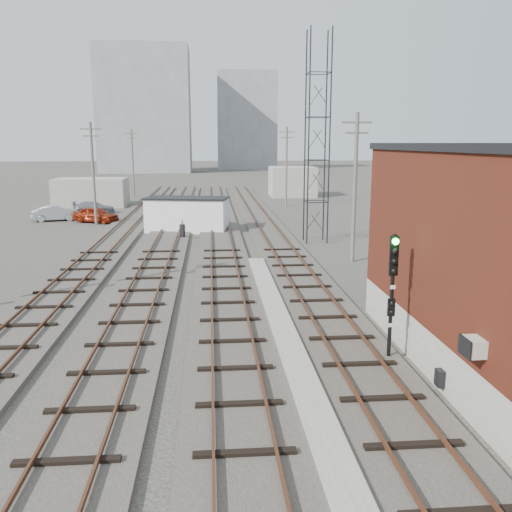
{
  "coord_description": "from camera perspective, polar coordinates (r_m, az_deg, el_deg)",
  "views": [
    {
      "loc": [
        -2.18,
        -4.23,
        7.23
      ],
      "look_at": [
        -0.19,
        19.68,
        2.2
      ],
      "focal_mm": 38.0,
      "sensor_mm": 36.0,
      "label": 1
    }
  ],
  "objects": [
    {
      "name": "car_silver",
      "position": [
        54.52,
        -20.34,
        4.23
      ],
      "size": [
        4.5,
        2.55,
        1.4
      ],
      "primitive_type": "imported",
      "rotation": [
        0.0,
        0.0,
        1.84
      ],
      "color": "#929599",
      "rests_on": "ground"
    },
    {
      "name": "utility_pole_left_c",
      "position": [
        74.99,
        -12.85,
        9.69
      ],
      "size": [
        1.8,
        0.24,
        9.0
      ],
      "color": "#595147",
      "rests_on": "ground"
    },
    {
      "name": "switch_stand",
      "position": [
        41.57,
        -7.76,
        2.62
      ],
      "size": [
        0.42,
        0.42,
        1.37
      ],
      "rotation": [
        0.0,
        0.0,
        -0.43
      ],
      "color": "black",
      "rests_on": "ground"
    },
    {
      "name": "utility_pole_left_b",
      "position": [
        50.36,
        -16.77,
        8.58
      ],
      "size": [
        1.8,
        0.24,
        9.0
      ],
      "color": "#595147",
      "rests_on": "ground"
    },
    {
      "name": "utility_pole_right_a",
      "position": [
        33.47,
        10.37,
        7.48
      ],
      "size": [
        1.8,
        0.24,
        9.0
      ],
      "color": "#595147",
      "rests_on": "ground"
    },
    {
      "name": "apartment_right",
      "position": [
        154.68,
        -1.01,
        13.98
      ],
      "size": [
        16.0,
        12.0,
        26.0
      ],
      "primitive_type": "cube",
      "color": "gray",
      "rests_on": "ground"
    },
    {
      "name": "shed_right",
      "position": [
        75.25,
        3.83,
        7.83
      ],
      "size": [
        6.0,
        6.0,
        4.0
      ],
      "primitive_type": "cube",
      "color": "gray",
      "rests_on": "ground"
    },
    {
      "name": "utility_pole_right_b",
      "position": [
        62.88,
        3.22,
        9.6
      ],
      "size": [
        1.8,
        0.24,
        9.0
      ],
      "color": "#595147",
      "rests_on": "ground"
    },
    {
      "name": "site_trailer",
      "position": [
        45.24,
        -7.28,
        4.38
      ],
      "size": [
        7.18,
        4.15,
        2.84
      ],
      "rotation": [
        0.0,
        0.0,
        -0.19
      ],
      "color": "white",
      "rests_on": "ground"
    },
    {
      "name": "apartment_left",
      "position": [
        140.35,
        -11.61,
        14.78
      ],
      "size": [
        22.0,
        14.0,
        30.0
      ],
      "primitive_type": "cube",
      "color": "gray",
      "rests_on": "ground"
    },
    {
      "name": "shed_left",
      "position": [
        65.95,
        -16.95,
        6.43
      ],
      "size": [
        8.0,
        5.0,
        3.2
      ],
      "primitive_type": "cube",
      "color": "gray",
      "rests_on": "ground"
    },
    {
      "name": "track_right",
      "position": [
        44.07,
        1.4,
        2.53
      ],
      "size": [
        3.2,
        90.0,
        0.39
      ],
      "color": "#332D28",
      "rests_on": "ground"
    },
    {
      "name": "lattice_tower",
      "position": [
        39.98,
        6.46,
        12.15
      ],
      "size": [
        1.6,
        1.6,
        15.0
      ],
      "color": "black",
      "rests_on": "ground"
    },
    {
      "name": "track_mid_left",
      "position": [
        43.94,
        -9.04,
        2.36
      ],
      "size": [
        3.2,
        90.0,
        0.39
      ],
      "color": "#332D28",
      "rests_on": "ground"
    },
    {
      "name": "platform_curb",
      "position": [
        19.75,
        3.4,
        -9.25
      ],
      "size": [
        0.9,
        28.0,
        0.26
      ],
      "primitive_type": "cube",
      "color": "gray",
      "rests_on": "ground"
    },
    {
      "name": "track_mid_right",
      "position": [
        43.82,
        -3.81,
        2.46
      ],
      "size": [
        3.2,
        90.0,
        0.39
      ],
      "color": "#332D28",
      "rests_on": "ground"
    },
    {
      "name": "car_grey",
      "position": [
        59.22,
        -16.73,
        4.93
      ],
      "size": [
        4.37,
        2.02,
        1.24
      ],
      "primitive_type": "imported",
      "rotation": [
        0.0,
        0.0,
        1.64
      ],
      "color": "gray",
      "rests_on": "ground"
    },
    {
      "name": "car_red",
      "position": [
        52.14,
        -16.52,
        4.19
      ],
      "size": [
        4.6,
        3.35,
        1.46
      ],
      "primitive_type": "imported",
      "rotation": [
        0.0,
        0.0,
        1.14
      ],
      "color": "maroon",
      "rests_on": "ground"
    },
    {
      "name": "ground",
      "position": [
        64.68,
        -2.81,
        5.41
      ],
      "size": [
        320.0,
        320.0,
        0.0
      ],
      "primitive_type": "plane",
      "color": "#282621",
      "rests_on": "ground"
    },
    {
      "name": "signal_mast",
      "position": [
        18.3,
        14.16,
        -3.2
      ],
      "size": [
        0.4,
        0.42,
        4.35
      ],
      "color": "gray",
      "rests_on": "ground"
    },
    {
      "name": "track_left",
      "position": [
        44.43,
        -14.19,
        2.25
      ],
      "size": [
        3.2,
        90.0,
        0.39
      ],
      "color": "#332D28",
      "rests_on": "ground"
    }
  ]
}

